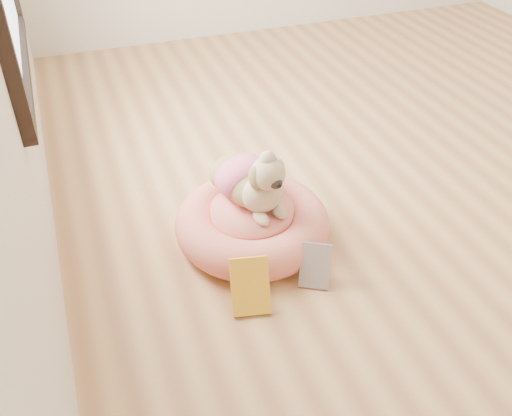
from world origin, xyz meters
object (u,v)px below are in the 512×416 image
object	(u,v)px
dog	(252,171)
pet_bed	(252,224)
book_white	(315,266)
book_yellow	(250,286)

from	to	relation	value
dog	pet_bed	bearing A→B (deg)	-121.15
pet_bed	book_white	bearing A→B (deg)	-67.14
dog	book_white	bearing A→B (deg)	-82.08
pet_bed	book_yellow	distance (m)	0.41
book_yellow	book_white	bearing A→B (deg)	18.58
dog	book_yellow	distance (m)	0.50
pet_bed	dog	bearing A→B (deg)	69.87
pet_bed	book_yellow	size ratio (longest dim) A/B	3.05
book_white	book_yellow	bearing A→B (deg)	-143.55
dog	book_yellow	size ratio (longest dim) A/B	1.98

